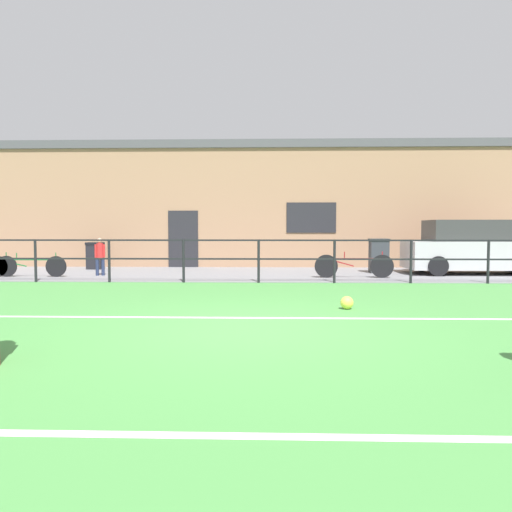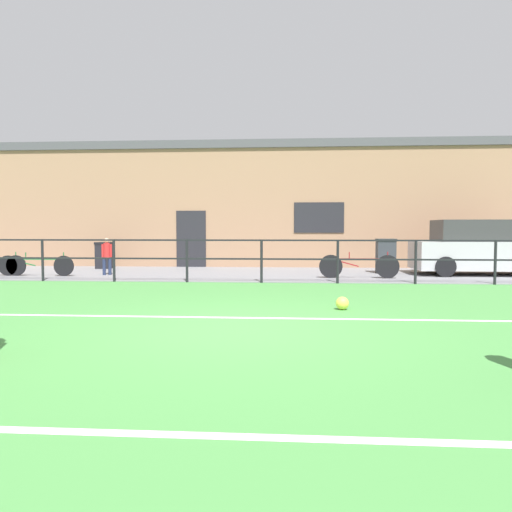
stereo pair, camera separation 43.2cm
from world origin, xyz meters
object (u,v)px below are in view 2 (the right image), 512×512
bicycle_parked_1 (35,265)px  spectator_child (107,254)px  bicycle_parked_2 (359,266)px  trash_bin_0 (104,255)px  trash_bin_1 (386,256)px  soccer_ball_spare (342,303)px  parked_car_red (484,249)px

bicycle_parked_1 → spectator_child: bearing=12.7°
spectator_child → bicycle_parked_2: 7.57m
bicycle_parked_1 → trash_bin_0: trash_bin_0 is taller
trash_bin_0 → trash_bin_1: trash_bin_1 is taller
bicycle_parked_1 → trash_bin_0: 2.97m
spectator_child → trash_bin_0: spectator_child is taller
bicycle_parked_2 → trash_bin_1: bearing=56.9°
trash_bin_0 → soccer_ball_spare: bearing=-47.4°
spectator_child → bicycle_parked_1: 2.09m
spectator_child → parked_car_red: bearing=165.4°
soccer_ball_spare → spectator_child: size_ratio=0.21×
bicycle_parked_1 → parked_car_red: bearing=5.8°
soccer_ball_spare → parked_car_red: bearing=53.4°
parked_car_red → bicycle_parked_1: 13.65m
spectator_child → bicycle_parked_2: bearing=157.3°
spectator_child → trash_bin_1: 8.71m
soccer_ball_spare → bicycle_parked_2: bearing=79.1°
soccer_ball_spare → bicycle_parked_2: size_ratio=0.10×
soccer_ball_spare → trash_bin_1: 7.36m
spectator_child → trash_bin_1: spectator_child is taller
spectator_child → trash_bin_1: (8.62, 1.18, -0.09)m
bicycle_parked_2 → spectator_child: bearing=176.5°
bicycle_parked_1 → soccer_ball_spare: bearing=-32.3°
bicycle_parked_2 → trash_bin_0: (-8.56, 2.78, 0.13)m
parked_car_red → bicycle_parked_2: (-4.00, -1.38, -0.44)m
parked_car_red → trash_bin_1: size_ratio=3.95×
spectator_child → bicycle_parked_2: (7.56, -0.46, -0.29)m
bicycle_parked_1 → trash_bin_1: trash_bin_1 is taller
bicycle_parked_1 → trash_bin_0: (1.02, 2.78, 0.15)m
soccer_ball_spare → bicycle_parked_1: bicycle_parked_1 is taller
spectator_child → bicycle_parked_1: spectator_child is taller
spectator_child → bicycle_parked_2: spectator_child is taller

